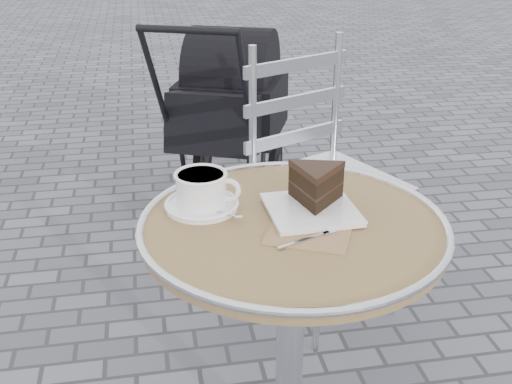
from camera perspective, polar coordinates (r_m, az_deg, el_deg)
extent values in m
cylinder|color=silver|center=(1.68, 3.01, -13.88)|extent=(0.07, 0.07, 0.67)
cylinder|color=tan|center=(1.48, 3.31, -3.28)|extent=(0.70, 0.70, 0.03)
torus|color=silver|center=(1.48, 3.33, -2.77)|extent=(0.72, 0.72, 0.02)
cylinder|color=white|center=(1.54, -4.84, -1.24)|extent=(0.17, 0.17, 0.01)
cylinder|color=white|center=(1.53, -4.90, 0.26)|extent=(0.15, 0.15, 0.08)
torus|color=white|center=(1.52, -2.48, 0.18)|extent=(0.06, 0.03, 0.06)
cylinder|color=#D4B08D|center=(1.51, -4.95, 1.45)|extent=(0.11, 0.11, 0.01)
cube|color=#957151|center=(1.44, 4.81, -3.41)|extent=(0.24, 0.24, 0.00)
cube|color=white|center=(1.52, 4.93, -1.63)|extent=(0.21, 0.21, 0.01)
cylinder|color=silver|center=(2.12, 5.51, -8.58)|extent=(0.03, 0.03, 0.49)
cylinder|color=silver|center=(2.35, 12.53, -5.55)|extent=(0.03, 0.03, 0.49)
cylinder|color=silver|center=(2.38, -0.27, -4.54)|extent=(0.03, 0.03, 0.49)
cylinder|color=silver|center=(2.58, 6.56, -2.19)|extent=(0.03, 0.03, 0.49)
cube|color=silver|center=(2.23, 6.39, 0.66)|extent=(0.58, 0.58, 0.02)
cube|color=black|center=(3.05, -2.82, 6.51)|extent=(0.60, 0.73, 0.38)
cylinder|color=black|center=(2.45, -6.10, 14.13)|extent=(0.38, 0.17, 0.03)
cylinder|color=black|center=(3.00, -7.69, -1.68)|extent=(0.09, 0.17, 0.17)
cylinder|color=black|center=(2.90, -0.25, -2.40)|extent=(0.09, 0.17, 0.17)
cylinder|color=black|center=(3.47, -4.74, 3.12)|extent=(0.13, 0.26, 0.26)
cylinder|color=black|center=(3.38, 1.73, 2.62)|extent=(0.13, 0.26, 0.26)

